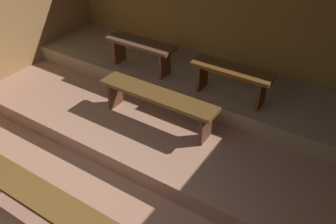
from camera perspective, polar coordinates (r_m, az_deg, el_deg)
The scene contains 8 objects.
ground at distance 4.98m, azimuth -4.14°, elevation -5.70°, with size 6.25×4.85×0.08m, color #A6765E.
wall_back at distance 5.89m, azimuth 7.65°, elevation 14.67°, with size 6.25×0.06×2.33m, color olive.
platform_lower at distance 5.33m, azimuth 0.31°, elevation -0.16°, with size 5.45×2.63×0.24m, color #A5765E.
platform_middle at distance 5.69m, azimuth 3.97°, elevation 5.14°, with size 5.45×1.29×0.24m, color #9B8261.
bench_floor_center at distance 3.93m, azimuth -18.46°, elevation -13.67°, with size 2.09×0.33×0.45m.
bench_lower_center at distance 4.76m, azimuth -1.73°, elevation 2.09°, with size 1.70×0.33×0.45m.
bench_middle_left at distance 5.59m, azimuth -4.36°, elevation 10.02°, with size 1.12×0.33×0.45m.
bench_middle_right at distance 4.92m, azimuth 10.03°, elevation 5.78°, with size 1.12×0.33×0.45m.
Camera 1 is at (2.33, -0.91, 3.23)m, focal length 38.49 mm.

